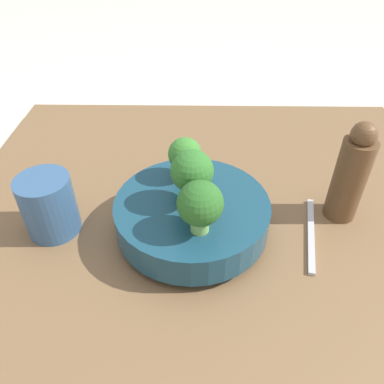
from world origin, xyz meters
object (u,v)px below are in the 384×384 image
(bowl, at_px, (192,215))
(pepper_mill, at_px, (351,175))
(fork, at_px, (311,234))
(cup, at_px, (49,205))

(bowl, height_order, pepper_mill, pepper_mill)
(pepper_mill, xyz_separation_m, fork, (-0.05, 0.06, -0.08))
(pepper_mill, bearing_deg, cup, 95.19)
(bowl, height_order, cup, cup)
(fork, bearing_deg, cup, 88.76)
(cup, relative_size, fork, 0.60)
(pepper_mill, bearing_deg, fork, 131.41)
(bowl, height_order, fork, bowl)
(bowl, bearing_deg, fork, -91.49)
(cup, xyz_separation_m, fork, (-0.01, -0.41, -0.05))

